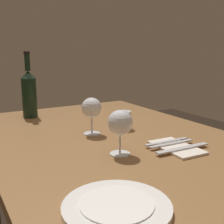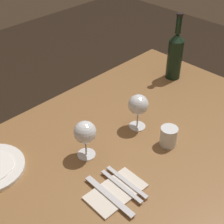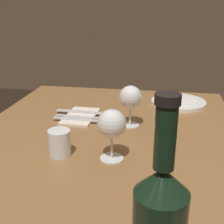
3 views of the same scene
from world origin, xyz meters
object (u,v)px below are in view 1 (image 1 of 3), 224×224
object	(u,v)px
wine_glass_left	(120,123)
dinner_plate	(117,207)
folded_napkin	(176,147)
wine_glass_right	(92,109)
fork_outer	(167,142)
fork_inner	(172,144)
water_tumbler	(124,121)
wine_bottle	(29,93)
table_knife	(183,148)

from	to	relation	value
wine_glass_left	dinner_plate	xyz separation A→B (m)	(0.28, -0.18, -0.10)
folded_napkin	wine_glass_right	bearing A→B (deg)	-149.98
folded_napkin	fork_outer	world-z (taller)	fork_outer
wine_glass_right	folded_napkin	world-z (taller)	wine_glass_right
fork_outer	wine_glass_right	bearing A→B (deg)	-145.25
fork_inner	dinner_plate	bearing A→B (deg)	-55.79
fork_inner	folded_napkin	bearing A→B (deg)	0.00
wine_glass_left	fork_inner	distance (m)	0.22
wine_glass_right	fork_inner	world-z (taller)	wine_glass_right
dinner_plate	fork_inner	bearing A→B (deg)	124.21
fork_inner	wine_glass_left	bearing A→B (deg)	-97.01
water_tumbler	folded_napkin	world-z (taller)	water_tumbler
wine_glass_right	wine_bottle	bearing A→B (deg)	-162.08
wine_glass_right	wine_bottle	world-z (taller)	wine_bottle
folded_napkin	fork_outer	size ratio (longest dim) A/B	1.07
dinner_plate	fork_inner	world-z (taller)	dinner_plate
wine_glass_left	wine_glass_right	distance (m)	0.25
water_tumbler	table_knife	bearing A→B (deg)	3.91
wine_glass_left	table_knife	size ratio (longest dim) A/B	0.70
fork_outer	wine_bottle	bearing A→B (deg)	-155.19
wine_bottle	folded_napkin	bearing A→B (deg)	23.26
table_knife	wine_glass_left	bearing A→B (deg)	-112.01
wine_glass_right	wine_bottle	distance (m)	0.44
fork_inner	fork_outer	distance (m)	0.02
wine_glass_right	fork_inner	distance (m)	0.34
folded_napkin	water_tumbler	bearing A→B (deg)	-175.70
wine_glass_left	table_knife	bearing A→B (deg)	67.99
wine_glass_right	water_tumbler	distance (m)	0.17
wine_bottle	dinner_plate	xyz separation A→B (m)	(0.94, -0.07, -0.11)
wine_bottle	table_knife	distance (m)	0.81
dinner_plate	table_knife	distance (m)	0.42
water_tumbler	table_knife	xyz separation A→B (m)	(0.33, 0.02, -0.02)
folded_napkin	table_knife	size ratio (longest dim) A/B	0.92
wine_glass_left	water_tumbler	xyz separation A→B (m)	(-0.25, 0.17, -0.07)
wine_glass_right	folded_napkin	bearing A→B (deg)	30.02
dinner_plate	table_knife	world-z (taller)	dinner_plate
wine_bottle	fork_inner	size ratio (longest dim) A/B	1.78
dinner_plate	water_tumbler	bearing A→B (deg)	146.42
fork_inner	fork_outer	bearing A→B (deg)	180.00
water_tumbler	fork_inner	distance (m)	0.28
fork_outer	wine_glass_left	bearing A→B (deg)	-89.72
folded_napkin	fork_outer	xyz separation A→B (m)	(-0.05, 0.00, 0.01)
wine_glass_right	water_tumbler	world-z (taller)	wine_glass_right
fork_outer	water_tumbler	bearing A→B (deg)	-174.84
wine_glass_right	table_knife	bearing A→B (deg)	27.71
fork_inner	fork_outer	size ratio (longest dim) A/B	1.00
folded_napkin	table_knife	xyz separation A→B (m)	(0.03, 0.00, 0.01)
wine_glass_right	fork_outer	size ratio (longest dim) A/B	0.82
table_knife	folded_napkin	bearing A→B (deg)	180.00
wine_glass_right	table_knife	world-z (taller)	wine_glass_right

